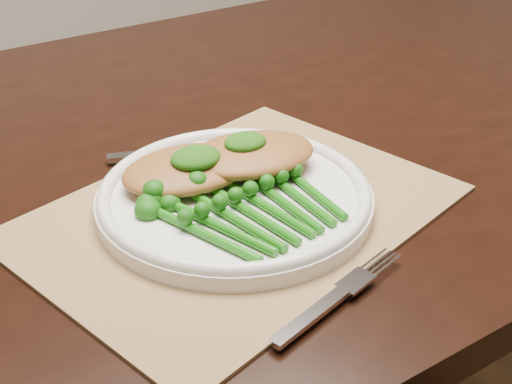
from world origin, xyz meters
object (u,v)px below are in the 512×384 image
placemat (238,212)px  chicken_fillet_left (188,169)px  broccolini_bundle (257,208)px  dining_table (234,343)px  dinner_plate (235,196)px

placemat → chicken_fillet_left: chicken_fillet_left is taller
broccolini_bundle → dining_table: bearing=58.3°
dining_table → placemat: 0.43m
placemat → broccolini_bundle: broccolini_bundle is taller
placemat → chicken_fillet_left: (-0.03, 0.05, 0.03)m
dining_table → dinner_plate: dinner_plate is taller
chicken_fillet_left → broccolini_bundle: 0.10m
dinner_plate → broccolini_bundle: 0.04m
dining_table → placemat: (-0.09, -0.19, 0.37)m
dining_table → chicken_fillet_left: 0.45m
dining_table → chicken_fillet_left: size_ratio=11.59×
dining_table → placemat: bearing=-119.2°
placemat → broccolini_bundle: size_ratio=2.10×
dinner_plate → chicken_fillet_left: size_ratio=1.99×
dinner_plate → chicken_fillet_left: bearing=124.0°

